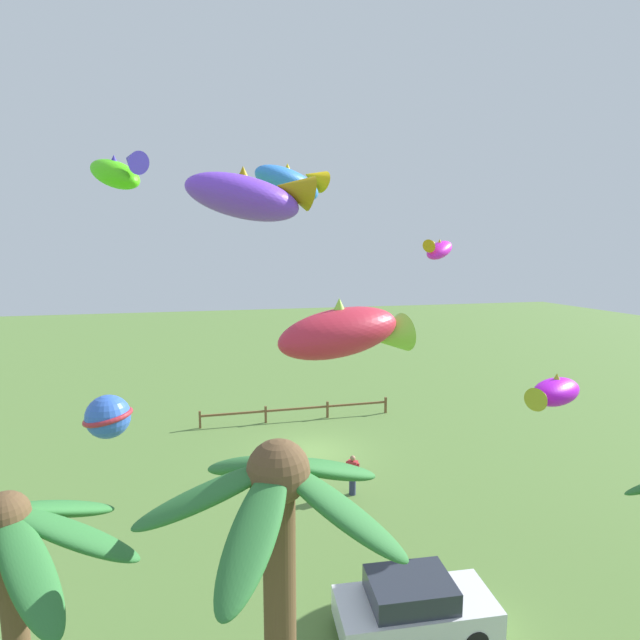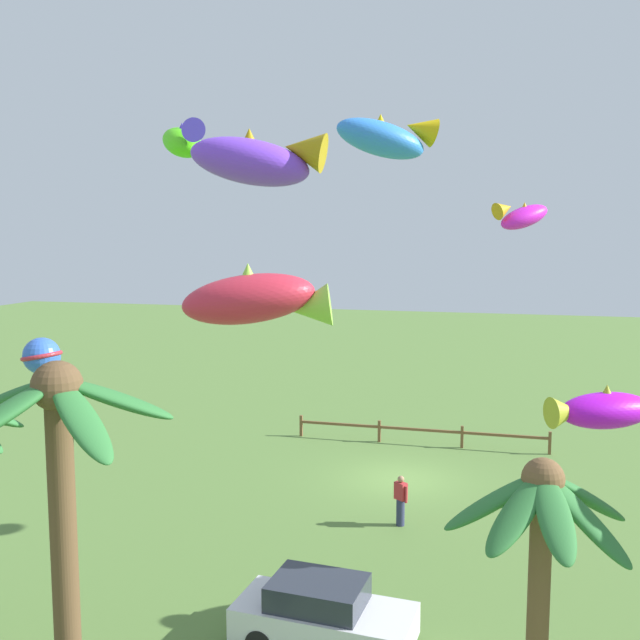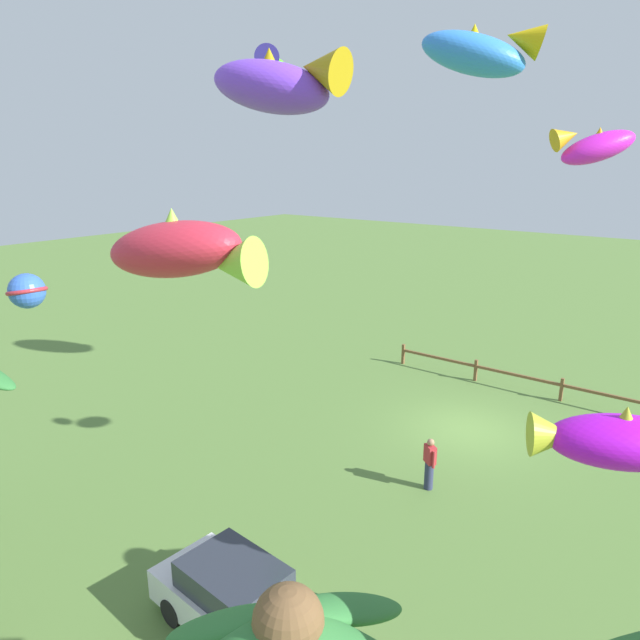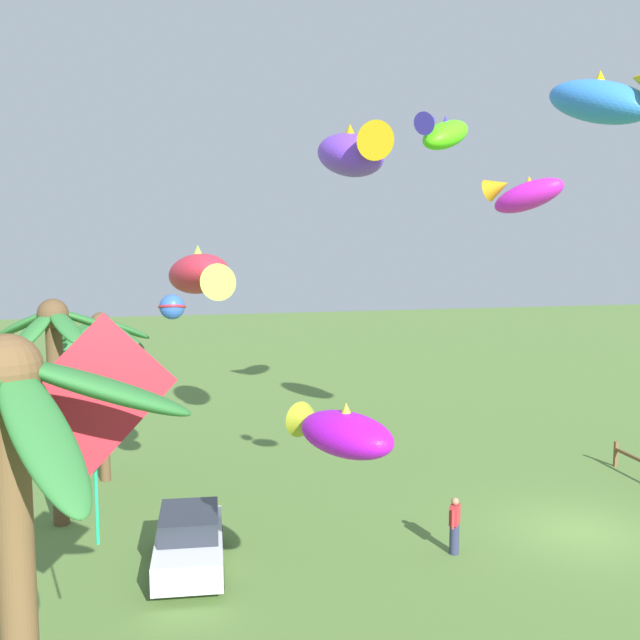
# 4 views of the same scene
# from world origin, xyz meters

# --- Properties ---
(ground_plane) EXTENTS (120.00, 120.00, 0.00)m
(ground_plane) POSITION_xyz_m (0.00, 0.00, 0.00)
(ground_plane) COLOR #567A38
(palm_tree_1) EXTENTS (4.00, 3.91, 6.81)m
(palm_tree_1) POSITION_xyz_m (3.95, 14.92, 5.03)
(palm_tree_1) COLOR brown
(palm_tree_1) RESTS_ON ground
(palm_tree_2) EXTENTS (2.98, 3.21, 5.66)m
(palm_tree_2) POSITION_xyz_m (-4.26, 14.75, 4.34)
(palm_tree_2) COLOR brown
(palm_tree_2) RESTS_ON ground
(rail_fence) EXTENTS (10.80, 0.12, 0.95)m
(rail_fence) POSITION_xyz_m (-0.14, -4.67, 0.60)
(rail_fence) COLOR brown
(rail_fence) RESTS_ON ground
(parked_car_0) EXTENTS (4.02, 2.00, 1.51)m
(parked_car_0) POSITION_xyz_m (0.06, 11.31, 0.75)
(parked_car_0) COLOR silver
(parked_car_0) RESTS_ON ground
(spectator_0) EXTENTS (0.46, 0.41, 1.59)m
(spectator_0) POSITION_xyz_m (-0.60, 4.23, 0.81)
(spectator_0) COLOR #2D3351
(spectator_0) RESTS_ON ground
(kite_fish_0) EXTENTS (3.60, 2.12, 1.52)m
(kite_fish_0) POSITION_xyz_m (1.69, 10.80, 7.58)
(kite_fish_0) COLOR red
(kite_ball_2) EXTENTS (1.02, 1.02, 0.85)m
(kite_ball_2) POSITION_xyz_m (6.75, 11.45, 6.21)
(kite_ball_2) COLOR blue
(kite_fish_3) EXTENTS (2.82, 3.11, 1.77)m
(kite_fish_3) POSITION_xyz_m (7.81, 1.40, 12.39)
(kite_fish_3) COLOR #4FE615
(kite_fish_4) EXTENTS (4.18, 2.05, 1.91)m
(kite_fish_4) POSITION_xyz_m (3.33, 6.10, 11.12)
(kite_fish_4) COLOR #763BE4
(kite_fish_5) EXTENTS (1.86, 1.67, 1.05)m
(kite_fish_5) POSITION_xyz_m (-3.95, 4.25, 9.54)
(kite_fish_5) COLOR #EC21E0
(kite_fish_6) EXTENTS (4.12, 2.96, 2.03)m
(kite_fish_6) POSITION_xyz_m (0.80, -0.72, 12.54)
(kite_fish_6) COLOR #3182EB
(kite_fish_7) EXTENTS (2.64, 2.02, 1.02)m
(kite_fish_7) POSITION_xyz_m (-5.74, 8.74, 5.07)
(kite_fish_7) COLOR #BB12E6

